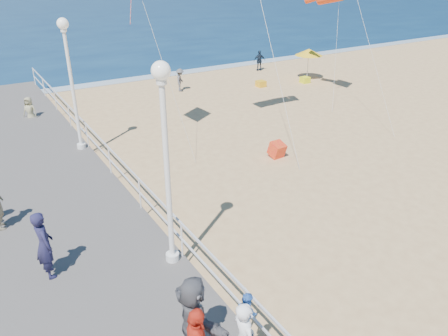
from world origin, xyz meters
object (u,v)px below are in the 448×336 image
box_kite (277,151)px  beach_walker_a (180,80)px  lamp_post_mid (166,148)px  spectator_0 (44,245)px  toddler_held (247,313)px  beach_chair_right (305,80)px  beach_chair_left (261,84)px  lamp_post_far (70,72)px  beach_umbrella (309,52)px  beach_walker_c (30,111)px  spectator_5 (194,317)px  beach_walker_b (259,61)px

box_kite → beach_walker_a: bearing=81.1°
lamp_post_mid → spectator_0: lamp_post_mid is taller
toddler_held → beach_chair_right: 24.02m
beach_walker_a → beach_chair_left: beach_walker_a is taller
spectator_0 → box_kite: 10.64m
lamp_post_far → beach_umbrella: (17.12, 5.08, -1.75)m
toddler_held → box_kite: bearing=-39.3°
beach_walker_c → beach_umbrella: 18.27m
spectator_0 → beach_chair_right: (19.36, 12.39, -1.12)m
spectator_0 → beach_umbrella: spectator_0 is taller
lamp_post_mid → beach_walker_c: size_ratio=3.69×
beach_chair_right → beach_chair_left: bearing=166.5°
spectator_5 → beach_chair_right: (17.34, 16.48, -1.13)m
lamp_post_far → beach_umbrella: size_ratio=2.49×
beach_walker_c → beach_umbrella: size_ratio=0.67×
beach_walker_b → box_kite: 16.14m
lamp_post_far → beach_chair_left: 14.66m
beach_walker_a → beach_walker_c: (-9.32, -1.63, 0.00)m
toddler_held → box_kite: toddler_held is taller
lamp_post_mid → beach_walker_c: bearing=94.4°
toddler_held → beach_walker_c: 18.28m
beach_walker_b → beach_umbrella: bearing=128.2°
beach_chair_left → lamp_post_mid: bearing=-132.9°
lamp_post_mid → spectator_5: bearing=-106.9°
beach_umbrella → beach_chair_left: size_ratio=3.89×
toddler_held → beach_walker_a: 21.59m
box_kite → beach_chair_right: 12.93m
spectator_0 → beach_chair_left: 20.88m
lamp_post_mid → beach_walker_b: bearing=48.7°
lamp_post_mid → beach_walker_b: size_ratio=3.52×
toddler_held → box_kite: size_ratio=1.56×
lamp_post_far → beach_chair_left: bearing=21.6°
beach_walker_c → beach_chair_right: bearing=37.0°
spectator_5 → beach_umbrella: bearing=-51.6°
spectator_5 → beach_walker_a: (9.12, 19.07, -0.61)m
box_kite → spectator_5: bearing=-139.9°
spectator_5 → beach_chair_left: (14.16, 17.24, -1.13)m
spectator_0 → spectator_5: spectator_5 is taller
lamp_post_mid → lamp_post_far: size_ratio=1.00×
beach_chair_left → spectator_5: bearing=-129.4°
beach_umbrella → beach_chair_right: size_ratio=3.89×
beach_walker_c → box_kite: bearing=-10.3°
toddler_held → beach_walker_a: toddler_held is taller
box_kite → beach_umbrella: size_ratio=0.28×
toddler_held → spectator_5: size_ratio=0.50×
lamp_post_mid → beach_walker_c: (-1.10, 14.44, -2.94)m
beach_chair_right → beach_umbrella: bearing=40.8°
beach_walker_c → lamp_post_far: bearing=-38.4°
toddler_held → spectator_0: 5.61m
lamp_post_far → beach_walker_c: size_ratio=3.69×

